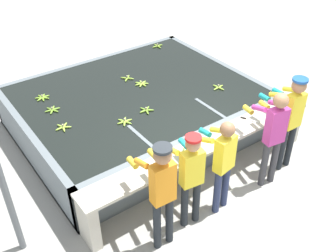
% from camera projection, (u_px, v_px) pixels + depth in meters
% --- Properties ---
extents(ground_plane, '(80.00, 80.00, 0.00)m').
position_uv_depth(ground_plane, '(212.00, 189.00, 6.52)').
color(ground_plane, '#A3A099').
rests_on(ground_plane, ground).
extents(wash_tank, '(4.43, 3.61, 0.83)m').
position_uv_depth(wash_tank, '(138.00, 110.00, 7.77)').
color(wash_tank, slate).
rests_on(wash_tank, ground).
extents(work_ledge, '(4.43, 0.45, 0.83)m').
position_uv_depth(work_ledge, '(205.00, 154.00, 6.33)').
color(work_ledge, '#B7B2A3').
rests_on(work_ledge, ground).
extents(worker_0, '(0.43, 0.73, 1.74)m').
position_uv_depth(worker_0, '(162.00, 187.00, 5.04)').
color(worker_0, '#1E2328').
rests_on(worker_0, ground).
extents(worker_1, '(0.47, 0.73, 1.59)m').
position_uv_depth(worker_1, '(190.00, 172.00, 5.43)').
color(worker_1, '#1E2328').
rests_on(worker_1, ground).
extents(worker_2, '(0.48, 0.73, 1.61)m').
position_uv_depth(worker_2, '(222.00, 159.00, 5.66)').
color(worker_2, navy).
rests_on(worker_2, ground).
extents(worker_3, '(0.48, 0.74, 1.73)m').
position_uv_depth(worker_3, '(274.00, 131.00, 6.09)').
color(worker_3, '#38383D').
rests_on(worker_3, ground).
extents(worker_4, '(0.42, 0.73, 1.75)m').
position_uv_depth(worker_4, '(291.00, 115.00, 6.40)').
color(worker_4, '#1E2328').
rests_on(worker_4, ground).
extents(banana_bunch_floating_0, '(0.28, 0.27, 0.08)m').
position_uv_depth(banana_bunch_floating_0, '(125.00, 121.00, 6.66)').
color(banana_bunch_floating_0, '#93BC3D').
rests_on(banana_bunch_floating_0, wash_tank).
extents(banana_bunch_floating_1, '(0.28, 0.28, 0.08)m').
position_uv_depth(banana_bunch_floating_1, '(141.00, 84.00, 7.75)').
color(banana_bunch_floating_1, '#9EC642').
rests_on(banana_bunch_floating_1, wash_tank).
extents(banana_bunch_floating_2, '(0.28, 0.28, 0.08)m').
position_uv_depth(banana_bunch_floating_2, '(42.00, 98.00, 7.31)').
color(banana_bunch_floating_2, '#7FAD33').
rests_on(banana_bunch_floating_2, wash_tank).
extents(banana_bunch_floating_3, '(0.27, 0.28, 0.08)m').
position_uv_depth(banana_bunch_floating_3, '(63.00, 127.00, 6.52)').
color(banana_bunch_floating_3, '#9EC642').
rests_on(banana_bunch_floating_3, wash_tank).
extents(banana_bunch_floating_4, '(0.28, 0.27, 0.08)m').
position_uv_depth(banana_bunch_floating_4, '(52.00, 110.00, 6.96)').
color(banana_bunch_floating_4, '#75A333').
rests_on(banana_bunch_floating_4, wash_tank).
extents(banana_bunch_floating_5, '(0.23, 0.23, 0.08)m').
position_uv_depth(banana_bunch_floating_5, '(127.00, 78.00, 7.93)').
color(banana_bunch_floating_5, '#93BC3D').
rests_on(banana_bunch_floating_5, wash_tank).
extents(banana_bunch_floating_6, '(0.28, 0.28, 0.08)m').
position_uv_depth(banana_bunch_floating_6, '(157.00, 46.00, 9.25)').
color(banana_bunch_floating_6, '#8CB738').
rests_on(banana_bunch_floating_6, wash_tank).
extents(banana_bunch_floating_7, '(0.28, 0.28, 0.08)m').
position_uv_depth(banana_bunch_floating_7, '(218.00, 87.00, 7.62)').
color(banana_bunch_floating_7, '#9EC642').
rests_on(banana_bunch_floating_7, wash_tank).
extents(banana_bunch_floating_8, '(0.26, 0.28, 0.08)m').
position_uv_depth(banana_bunch_floating_8, '(146.00, 110.00, 6.95)').
color(banana_bunch_floating_8, '#75A333').
rests_on(banana_bunch_floating_8, wash_tank).
extents(banana_bunch_ledge_0, '(0.28, 0.27, 0.08)m').
position_uv_depth(banana_bunch_ledge_0, '(184.00, 153.00, 5.95)').
color(banana_bunch_ledge_0, '#75A333').
rests_on(banana_bunch_ledge_0, work_ledge).
extents(knife_0, '(0.18, 0.33, 0.02)m').
position_uv_depth(knife_0, '(247.00, 119.00, 6.73)').
color(knife_0, silver).
rests_on(knife_0, work_ledge).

